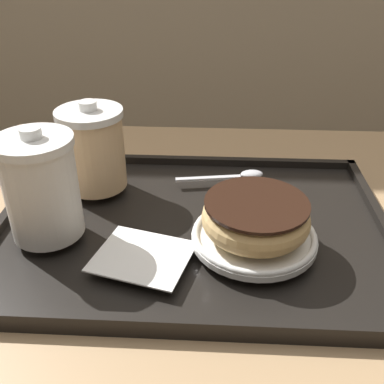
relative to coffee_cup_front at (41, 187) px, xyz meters
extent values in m
cube|color=tan|center=(0.19, 0.03, -0.11)|extent=(0.80, 0.75, 0.03)
cube|color=black|center=(0.18, 0.04, -0.08)|extent=(0.52, 0.37, 0.01)
cube|color=black|center=(0.18, -0.14, -0.07)|extent=(0.52, 0.01, 0.01)
cube|color=black|center=(0.18, 0.22, -0.07)|extent=(0.52, 0.01, 0.01)
cube|color=black|center=(-0.08, 0.04, -0.07)|extent=(0.01, 0.37, 0.01)
cube|color=white|center=(0.13, -0.04, -0.07)|extent=(0.13, 0.12, 0.00)
cylinder|color=white|center=(0.00, 0.00, -0.01)|extent=(0.09, 0.09, 0.12)
cylinder|color=white|center=(0.00, 0.00, 0.06)|extent=(0.09, 0.09, 0.01)
cylinder|color=white|center=(0.00, 0.00, 0.07)|extent=(0.02, 0.02, 0.01)
cylinder|color=#E0B784|center=(0.03, 0.12, -0.01)|extent=(0.09, 0.09, 0.11)
cylinder|color=white|center=(0.03, 0.12, 0.05)|extent=(0.10, 0.10, 0.01)
cylinder|color=white|center=(0.03, 0.12, 0.06)|extent=(0.03, 0.03, 0.01)
cylinder|color=white|center=(0.26, -0.01, -0.06)|extent=(0.16, 0.16, 0.01)
torus|color=white|center=(0.26, -0.01, -0.06)|extent=(0.15, 0.15, 0.01)
torus|color=#DBB270|center=(0.26, -0.01, -0.03)|extent=(0.13, 0.13, 0.04)
cylinder|color=black|center=(0.26, -0.01, -0.01)|extent=(0.13, 0.13, 0.00)
ellipsoid|color=silver|center=(0.27, 0.16, -0.06)|extent=(0.04, 0.03, 0.01)
cube|color=silver|center=(0.20, 0.15, -0.06)|extent=(0.10, 0.02, 0.00)
camera|label=1|loc=(0.21, -0.46, 0.27)|focal=42.00mm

